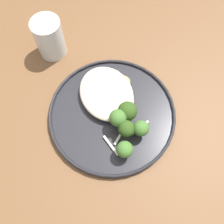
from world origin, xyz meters
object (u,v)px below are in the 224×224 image
broccoli_floret_split_head (127,111)px  broccoli_floret_rear_charred (118,118)px  seared_scallop_right_edge (114,76)px  seared_scallop_rear_pale (104,97)px  broccoli_floret_beside_noodles (124,130)px  water_glass (50,39)px  seared_scallop_left_edge (123,83)px  broccoli_floret_tall_stalk (125,150)px  dinner_plate (112,114)px  seared_scallop_on_noodles (104,82)px  seared_scallop_tilted_round (128,102)px  seared_scallop_center_golden (98,90)px  broccoli_floret_right_tilted (141,129)px  seared_scallop_large_seared (98,111)px

broccoli_floret_split_head → broccoli_floret_rear_charred: bearing=-73.4°
seared_scallop_right_edge → seared_scallop_rear_pale: bearing=-47.0°
broccoli_floret_beside_noodles → water_glass: water_glass is taller
broccoli_floret_beside_noodles → water_glass: size_ratio=0.50×
seared_scallop_left_edge → broccoli_floret_tall_stalk: 0.17m
dinner_plate → seared_scallop_left_edge: size_ratio=8.53×
broccoli_floret_split_head → seared_scallop_on_noodles: bearing=-173.1°
broccoli_floret_beside_noodles → seared_scallop_on_noodles: bearing=175.0°
seared_scallop_right_edge → water_glass: bearing=-144.7°
seared_scallop_on_noodles → seared_scallop_tilted_round: size_ratio=1.24×
dinner_plate → broccoli_floret_tall_stalk: (0.09, -0.02, 0.03)m
seared_scallop_center_golden → broccoli_floret_split_head: size_ratio=0.43×
seared_scallop_tilted_round → broccoli_floret_split_head: broccoli_floret_split_head is taller
seared_scallop_center_golden → broccoli_floret_beside_noodles: 0.12m
seared_scallop_on_noodles → water_glass: (-0.15, -0.08, 0.02)m
water_glass → seared_scallop_left_edge: bearing=33.9°
seared_scallop_right_edge → broccoli_floret_right_tilted: (0.15, -0.01, 0.02)m
seared_scallop_right_edge → broccoli_floret_beside_noodles: 0.15m
seared_scallop_rear_pale → seared_scallop_tilted_round: size_ratio=1.05×
seared_scallop_rear_pale → broccoli_floret_rear_charred: broccoli_floret_rear_charred is taller
seared_scallop_large_seared → seared_scallop_rear_pale: bearing=133.6°
seared_scallop_on_noodles → seared_scallop_rear_pale: seared_scallop_rear_pale is taller
dinner_plate → broccoli_floret_beside_noodles: broccoli_floret_beside_noodles is taller
seared_scallop_large_seared → broccoli_floret_beside_noodles: size_ratio=0.55×
seared_scallop_left_edge → seared_scallop_center_golden: bearing=-97.2°
seared_scallop_right_edge → broccoli_floret_split_head: bearing=-8.9°
seared_scallop_large_seared → seared_scallop_tilted_round: bearing=82.1°
dinner_plate → seared_scallop_tilted_round: size_ratio=10.81×
water_glass → seared_scallop_right_edge: bearing=35.3°
broccoli_floret_rear_charred → broccoli_floret_beside_noodles: 0.03m
seared_scallop_right_edge → seared_scallop_center_golden: 0.05m
seared_scallop_center_golden → seared_scallop_on_noodles: bearing=122.2°
dinner_plate → seared_scallop_large_seared: seared_scallop_large_seared is taller
seared_scallop_large_seared → water_glass: bearing=-171.1°
seared_scallop_left_edge → broccoli_floret_right_tilted: 0.13m
seared_scallop_tilted_round → seared_scallop_center_golden: bearing=-140.5°
seared_scallop_center_golden → seared_scallop_left_edge: bearing=82.8°
seared_scallop_large_seared → water_glass: size_ratio=0.28×
broccoli_floret_right_tilted → broccoli_floret_tall_stalk: 0.06m
seared_scallop_on_noodles → seared_scallop_large_seared: bearing=-34.6°
seared_scallop_on_noodles → broccoli_floret_right_tilted: size_ratio=0.65×
broccoli_floret_right_tilted → broccoli_floret_tall_stalk: bearing=-63.0°
seared_scallop_large_seared → seared_scallop_center_golden: 0.05m
broccoli_floret_rear_charred → water_glass: water_glass is taller
dinner_plate → broccoli_floret_beside_noodles: 0.06m
dinner_plate → seared_scallop_rear_pale: size_ratio=10.29×
seared_scallop_tilted_round → seared_scallop_large_seared: bearing=-97.9°
seared_scallop_left_edge → broccoli_floret_split_head: bearing=-19.7°
broccoli_floret_right_tilted → broccoli_floret_beside_noodles: 0.03m
broccoli_floret_beside_noodles → water_glass: 0.29m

